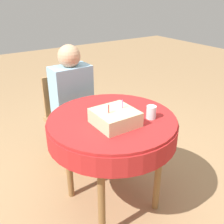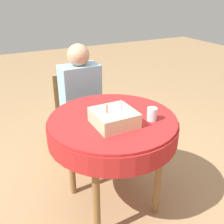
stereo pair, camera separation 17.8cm
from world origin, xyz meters
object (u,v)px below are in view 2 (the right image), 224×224
chair (79,113)px  birthday_cake (114,118)px  person (81,94)px  drinking_glass (152,114)px

chair → birthday_cake: birthday_cake is taller
person → birthday_cake: size_ratio=4.35×
person → birthday_cake: (-0.08, -0.81, 0.13)m
person → drinking_glass: size_ratio=12.72×
chair → birthday_cake: bearing=-96.0°
chair → birthday_cake: size_ratio=3.14×
birthday_cake → drinking_glass: 0.27m
person → birthday_cake: person is taller
birthday_cake → drinking_glass: (0.26, -0.06, -0.00)m
chair → person: person is taller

